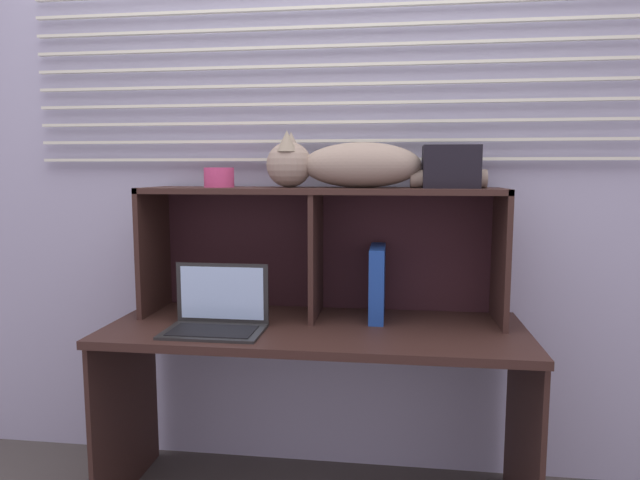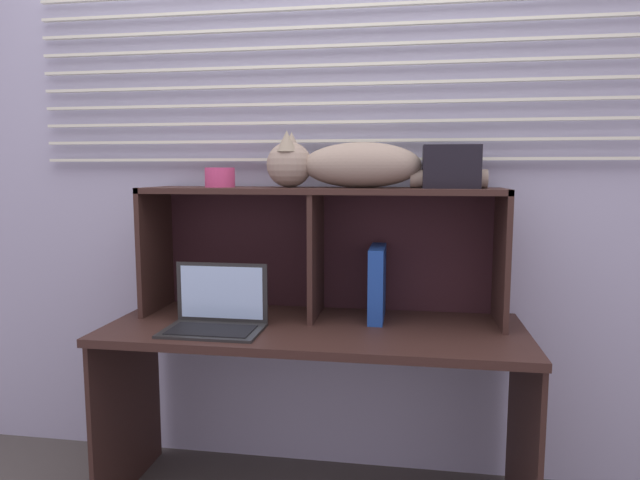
{
  "view_description": "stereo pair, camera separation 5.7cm",
  "coord_description": "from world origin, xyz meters",
  "px_view_note": "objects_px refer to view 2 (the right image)",
  "views": [
    {
      "loc": [
        0.28,
        -1.78,
        1.27
      ],
      "look_at": [
        0.0,
        0.35,
        1.01
      ],
      "focal_mm": 31.35,
      "sensor_mm": 36.0,
      "label": 1
    },
    {
      "loc": [
        0.34,
        -1.77,
        1.27
      ],
      "look_at": [
        0.0,
        0.35,
        1.01
      ],
      "focal_mm": 31.35,
      "sensor_mm": 36.0,
      "label": 2
    }
  ],
  "objects_px": {
    "cat": "(346,165)",
    "binder_upright": "(377,283)",
    "book_stack": "(218,303)",
    "storage_box": "(451,167)",
    "small_basket": "(220,177)",
    "laptop": "(216,315)"
  },
  "relations": [
    {
      "from": "cat",
      "to": "binder_upright",
      "type": "height_order",
      "value": "cat"
    },
    {
      "from": "binder_upright",
      "to": "book_stack",
      "type": "bearing_deg",
      "value": -179.78
    },
    {
      "from": "cat",
      "to": "storage_box",
      "type": "relative_size",
      "value": 4.03
    },
    {
      "from": "book_stack",
      "to": "small_basket",
      "type": "distance_m",
      "value": 0.5
    },
    {
      "from": "small_basket",
      "to": "storage_box",
      "type": "height_order",
      "value": "storage_box"
    },
    {
      "from": "binder_upright",
      "to": "small_basket",
      "type": "bearing_deg",
      "value": 180.0
    },
    {
      "from": "cat",
      "to": "laptop",
      "type": "distance_m",
      "value": 0.74
    },
    {
      "from": "binder_upright",
      "to": "storage_box",
      "type": "height_order",
      "value": "storage_box"
    },
    {
      "from": "laptop",
      "to": "binder_upright",
      "type": "relative_size",
      "value": 1.24
    },
    {
      "from": "laptop",
      "to": "small_basket",
      "type": "relative_size",
      "value": 2.97
    },
    {
      "from": "laptop",
      "to": "book_stack",
      "type": "distance_m",
      "value": 0.25
    },
    {
      "from": "cat",
      "to": "book_stack",
      "type": "xyz_separation_m",
      "value": [
        -0.52,
        -0.0,
        -0.55
      ]
    },
    {
      "from": "small_basket",
      "to": "storage_box",
      "type": "xyz_separation_m",
      "value": [
        0.89,
        0.0,
        0.04
      ]
    },
    {
      "from": "binder_upright",
      "to": "small_basket",
      "type": "distance_m",
      "value": 0.74
    },
    {
      "from": "small_basket",
      "to": "storage_box",
      "type": "relative_size",
      "value": 0.57
    },
    {
      "from": "cat",
      "to": "book_stack",
      "type": "height_order",
      "value": "cat"
    },
    {
      "from": "binder_upright",
      "to": "book_stack",
      "type": "distance_m",
      "value": 0.65
    },
    {
      "from": "book_stack",
      "to": "small_basket",
      "type": "relative_size",
      "value": 2.11
    },
    {
      "from": "book_stack",
      "to": "binder_upright",
      "type": "bearing_deg",
      "value": 0.22
    },
    {
      "from": "book_stack",
      "to": "storage_box",
      "type": "distance_m",
      "value": 1.06
    },
    {
      "from": "book_stack",
      "to": "storage_box",
      "type": "relative_size",
      "value": 1.21
    },
    {
      "from": "laptop",
      "to": "binder_upright",
      "type": "bearing_deg",
      "value": 22.84
    }
  ]
}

